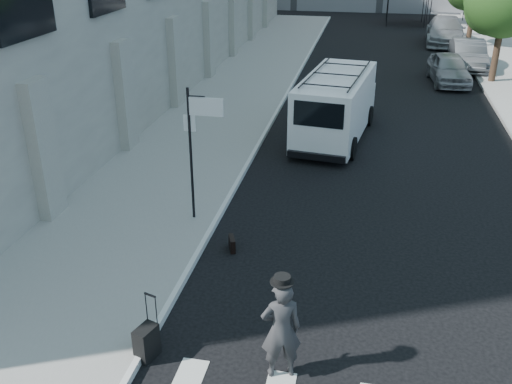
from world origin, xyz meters
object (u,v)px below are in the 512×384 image
at_px(suitcase, 147,342).
at_px(cargo_van, 336,105).
at_px(parked_car_b, 468,55).
at_px(parked_car_c, 445,31).
at_px(businessman, 281,330).
at_px(parked_car_a, 449,69).
at_px(briefcase, 232,244).

bearing_deg(suitcase, cargo_van, 97.34).
xyz_separation_m(parked_car_b, parked_car_c, (-0.51, 7.19, 0.08)).
distance_m(businessman, parked_car_c, 32.70).
distance_m(suitcase, parked_car_a, 22.94).
distance_m(businessman, suitcase, 2.53).
height_order(briefcase, suitcase, suitcase).
bearing_deg(cargo_van, parked_car_a, 68.74).
distance_m(briefcase, suitcase, 4.05).
relative_size(businessman, parked_car_a, 0.45).
bearing_deg(parked_car_a, parked_car_b, 63.69).
bearing_deg(cargo_van, parked_car_c, 81.05).
distance_m(businessman, cargo_van, 12.65).
relative_size(suitcase, parked_car_a, 0.30).
distance_m(businessman, briefcase, 4.41).
distance_m(suitcase, parked_car_b, 26.52).
bearing_deg(parked_car_a, briefcase, -115.65).
distance_m(cargo_van, parked_car_a, 10.28).
height_order(suitcase, parked_car_a, parked_car_a).
relative_size(cargo_van, parked_car_a, 1.51).
relative_size(suitcase, parked_car_b, 0.27).
relative_size(cargo_van, parked_car_b, 1.37).
distance_m(briefcase, parked_car_b, 22.56).
bearing_deg(suitcase, parked_car_a, 89.54).
height_order(suitcase, parked_car_c, parked_car_c).
bearing_deg(parked_car_b, businessman, -103.61).
distance_m(businessman, parked_car_a, 22.21).
distance_m(cargo_van, parked_car_b, 13.84).
height_order(briefcase, parked_car_c, parked_car_c).
bearing_deg(briefcase, parked_car_c, 54.20).
bearing_deg(parked_car_a, parked_car_c, 80.85).
xyz_separation_m(businessman, parked_car_a, (4.93, 21.66, -0.24)).
xyz_separation_m(businessman, suitcase, (-2.45, -0.06, -0.63)).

